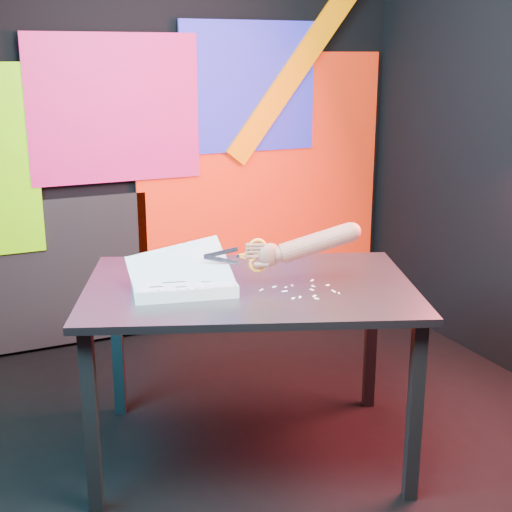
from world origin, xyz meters
name	(u,v)px	position (x,y,z in m)	size (l,w,h in m)	color
room	(272,133)	(0.00, 0.00, 1.35)	(3.01, 3.01, 2.71)	black
backdrop	(171,176)	(0.06, 1.46, 0.96)	(2.88, 0.05, 2.08)	red
work_table	(249,303)	(-0.09, 0.02, 0.67)	(1.53, 1.28, 0.75)	black
printout_stack	(183,284)	(-0.35, 0.06, 0.78)	(0.44, 0.36, 0.21)	silver
scissors	(253,256)	(-0.09, -0.02, 0.88)	(0.24, 0.09, 0.14)	silver
hand_forearm	(309,245)	(0.12, -0.09, 0.92)	(0.42, 0.19, 0.17)	#975042
paper_clippings	(303,290)	(0.07, -0.14, 0.75)	(0.29, 0.22, 0.00)	white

